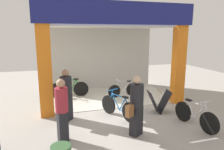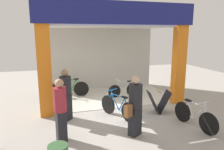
{
  "view_description": "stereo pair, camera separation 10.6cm",
  "coord_description": "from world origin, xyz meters",
  "px_view_note": "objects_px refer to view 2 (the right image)",
  "views": [
    {
      "loc": [
        -2.39,
        -7.2,
        2.83
      ],
      "look_at": [
        0.0,
        0.79,
        1.15
      ],
      "focal_mm": 33.38,
      "sensor_mm": 36.0,
      "label": 1
    },
    {
      "loc": [
        -2.28,
        -7.23,
        2.83
      ],
      "look_at": [
        0.0,
        0.79,
        1.15
      ],
      "focal_mm": 33.38,
      "sensor_mm": 36.0,
      "label": 2
    }
  ],
  "objects_px": {
    "bicycle_inside_1": "(70,89)",
    "sandwich_board_sign": "(158,102)",
    "bicycle_inside_0": "(124,90)",
    "bicycle_parked_1": "(118,107)",
    "bicycle_parked_0": "(195,116)",
    "pedestrian_3": "(135,105)",
    "pedestrian_0": "(60,110)",
    "pedestrian_1": "(65,94)"
  },
  "relations": [
    {
      "from": "sandwich_board_sign",
      "to": "pedestrian_0",
      "type": "height_order",
      "value": "pedestrian_0"
    },
    {
      "from": "bicycle_inside_0",
      "to": "bicycle_parked_1",
      "type": "relative_size",
      "value": 0.95
    },
    {
      "from": "bicycle_inside_1",
      "to": "sandwich_board_sign",
      "type": "relative_size",
      "value": 1.99
    },
    {
      "from": "bicycle_parked_1",
      "to": "pedestrian_0",
      "type": "bearing_deg",
      "value": -150.79
    },
    {
      "from": "bicycle_inside_1",
      "to": "pedestrian_3",
      "type": "xyz_separation_m",
      "value": [
        1.45,
        -4.16,
        0.51
      ]
    },
    {
      "from": "bicycle_parked_0",
      "to": "sandwich_board_sign",
      "type": "xyz_separation_m",
      "value": [
        -0.47,
        1.4,
        0.04
      ]
    },
    {
      "from": "bicycle_inside_0",
      "to": "bicycle_parked_0",
      "type": "distance_m",
      "value": 3.73
    },
    {
      "from": "bicycle_inside_1",
      "to": "bicycle_parked_0",
      "type": "xyz_separation_m",
      "value": [
        3.38,
        -4.21,
        -0.01
      ]
    },
    {
      "from": "sandwich_board_sign",
      "to": "pedestrian_3",
      "type": "height_order",
      "value": "pedestrian_3"
    },
    {
      "from": "bicycle_parked_0",
      "to": "pedestrian_0",
      "type": "bearing_deg",
      "value": 175.95
    },
    {
      "from": "bicycle_inside_0",
      "to": "bicycle_inside_1",
      "type": "distance_m",
      "value": 2.44
    },
    {
      "from": "pedestrian_1",
      "to": "bicycle_parked_0",
      "type": "bearing_deg",
      "value": -23.74
    },
    {
      "from": "bicycle_inside_0",
      "to": "bicycle_parked_0",
      "type": "xyz_separation_m",
      "value": [
        1.03,
        -3.58,
        0.04
      ]
    },
    {
      "from": "bicycle_inside_0",
      "to": "bicycle_parked_1",
      "type": "xyz_separation_m",
      "value": [
        -0.97,
        -2.24,
        0.05
      ]
    },
    {
      "from": "sandwich_board_sign",
      "to": "pedestrian_3",
      "type": "bearing_deg",
      "value": -137.31
    },
    {
      "from": "bicycle_inside_1",
      "to": "bicycle_parked_0",
      "type": "distance_m",
      "value": 5.4
    },
    {
      "from": "bicycle_inside_0",
      "to": "pedestrian_0",
      "type": "relative_size",
      "value": 0.87
    },
    {
      "from": "bicycle_parked_1",
      "to": "pedestrian_0",
      "type": "relative_size",
      "value": 0.91
    },
    {
      "from": "bicycle_parked_1",
      "to": "pedestrian_3",
      "type": "xyz_separation_m",
      "value": [
        0.07,
        -1.3,
        0.51
      ]
    },
    {
      "from": "bicycle_inside_0",
      "to": "bicycle_inside_1",
      "type": "bearing_deg",
      "value": 164.94
    },
    {
      "from": "bicycle_inside_0",
      "to": "bicycle_parked_1",
      "type": "height_order",
      "value": "bicycle_parked_1"
    },
    {
      "from": "bicycle_parked_0",
      "to": "pedestrian_0",
      "type": "distance_m",
      "value": 3.95
    },
    {
      "from": "bicycle_parked_0",
      "to": "bicycle_parked_1",
      "type": "bearing_deg",
      "value": 146.1
    },
    {
      "from": "bicycle_parked_1",
      "to": "pedestrian_3",
      "type": "relative_size",
      "value": 0.91
    },
    {
      "from": "bicycle_parked_1",
      "to": "pedestrian_3",
      "type": "height_order",
      "value": "pedestrian_3"
    },
    {
      "from": "pedestrian_1",
      "to": "bicycle_parked_1",
      "type": "bearing_deg",
      "value": -9.5
    },
    {
      "from": "bicycle_inside_0",
      "to": "bicycle_parked_0",
      "type": "bearing_deg",
      "value": -73.98
    },
    {
      "from": "bicycle_parked_1",
      "to": "pedestrian_0",
      "type": "distance_m",
      "value": 2.24
    },
    {
      "from": "bicycle_parked_0",
      "to": "pedestrian_0",
      "type": "xyz_separation_m",
      "value": [
        -3.91,
        0.28,
        0.51
      ]
    },
    {
      "from": "bicycle_parked_0",
      "to": "bicycle_inside_0",
      "type": "bearing_deg",
      "value": 106.02
    },
    {
      "from": "bicycle_parked_1",
      "to": "pedestrian_3",
      "type": "bearing_deg",
      "value": -86.74
    },
    {
      "from": "pedestrian_3",
      "to": "pedestrian_0",
      "type": "bearing_deg",
      "value": 173.46
    },
    {
      "from": "bicycle_parked_1",
      "to": "bicycle_parked_0",
      "type": "bearing_deg",
      "value": -33.9
    },
    {
      "from": "sandwich_board_sign",
      "to": "pedestrian_1",
      "type": "height_order",
      "value": "pedestrian_1"
    },
    {
      "from": "bicycle_inside_1",
      "to": "pedestrian_3",
      "type": "distance_m",
      "value": 4.44
    },
    {
      "from": "bicycle_parked_1",
      "to": "bicycle_inside_1",
      "type": "bearing_deg",
      "value": 115.65
    },
    {
      "from": "bicycle_parked_0",
      "to": "pedestrian_3",
      "type": "relative_size",
      "value": 0.97
    },
    {
      "from": "bicycle_parked_0",
      "to": "sandwich_board_sign",
      "type": "height_order",
      "value": "bicycle_parked_0"
    },
    {
      "from": "bicycle_parked_1",
      "to": "sandwich_board_sign",
      "type": "xyz_separation_m",
      "value": [
        1.53,
        0.05,
        0.03
      ]
    },
    {
      "from": "pedestrian_0",
      "to": "bicycle_inside_1",
      "type": "bearing_deg",
      "value": 82.31
    },
    {
      "from": "sandwich_board_sign",
      "to": "bicycle_parked_0",
      "type": "bearing_deg",
      "value": -71.53
    },
    {
      "from": "bicycle_parked_1",
      "to": "pedestrian_1",
      "type": "xyz_separation_m",
      "value": [
        -1.7,
        0.29,
        0.53
      ]
    }
  ]
}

